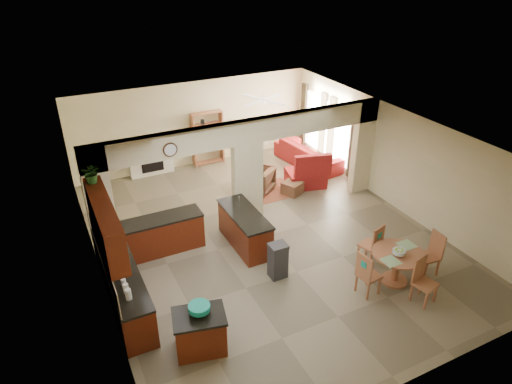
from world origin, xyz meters
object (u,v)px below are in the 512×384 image
sofa (308,154)px  armchair (259,179)px  kitchen_island (200,332)px  dining_table (397,263)px

sofa → armchair: bearing=104.8°
armchair → kitchen_island: bearing=16.0°
kitchen_island → dining_table: kitchen_island is taller
sofa → dining_table: bearing=158.5°
kitchen_island → dining_table: bearing=11.9°
dining_table → armchair: size_ratio=1.36×
sofa → armchair: size_ratio=3.12×
dining_table → sofa: dining_table is taller
kitchen_island → sofa: 8.50m
dining_table → sofa: size_ratio=0.44×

